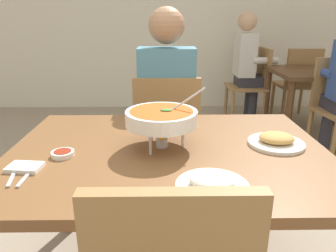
% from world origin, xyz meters
% --- Properties ---
extents(dining_table_main, '(1.34, 0.98, 0.72)m').
position_xyz_m(dining_table_main, '(0.00, 0.00, 0.63)').
color(dining_table_main, brown).
rests_on(dining_table_main, ground_plane).
extents(chair_diner_main, '(0.44, 0.44, 0.90)m').
position_xyz_m(chair_diner_main, '(-0.00, 0.77, 0.51)').
color(chair_diner_main, olive).
rests_on(chair_diner_main, ground_plane).
extents(diner_main, '(0.40, 0.45, 1.31)m').
position_xyz_m(diner_main, '(0.00, 0.81, 0.75)').
color(diner_main, '#2D2D38').
rests_on(diner_main, ground_plane).
extents(curry_bowl, '(0.33, 0.30, 0.26)m').
position_xyz_m(curry_bowl, '(-0.03, 0.02, 0.85)').
color(curry_bowl, silver).
rests_on(curry_bowl, dining_table_main).
extents(rice_plate, '(0.24, 0.24, 0.06)m').
position_xyz_m(rice_plate, '(0.14, -0.33, 0.74)').
color(rice_plate, white).
rests_on(rice_plate, dining_table_main).
extents(appetizer_plate, '(0.24, 0.24, 0.06)m').
position_xyz_m(appetizer_plate, '(0.47, 0.04, 0.74)').
color(appetizer_plate, white).
rests_on(appetizer_plate, dining_table_main).
extents(sauce_dish, '(0.09, 0.09, 0.02)m').
position_xyz_m(sauce_dish, '(-0.42, -0.07, 0.73)').
color(sauce_dish, white).
rests_on(sauce_dish, dining_table_main).
extents(napkin_folded, '(0.13, 0.09, 0.02)m').
position_xyz_m(napkin_folded, '(-0.53, -0.18, 0.73)').
color(napkin_folded, white).
rests_on(napkin_folded, dining_table_main).
extents(fork_utensil, '(0.05, 0.17, 0.01)m').
position_xyz_m(fork_utensil, '(-0.55, -0.23, 0.73)').
color(fork_utensil, silver).
rests_on(fork_utensil, dining_table_main).
extents(spoon_utensil, '(0.01, 0.17, 0.01)m').
position_xyz_m(spoon_utensil, '(-0.50, -0.23, 0.73)').
color(spoon_utensil, silver).
rests_on(spoon_utensil, dining_table_main).
extents(dining_table_far, '(1.00, 0.80, 0.72)m').
position_xyz_m(dining_table_far, '(1.64, 2.04, 0.60)').
color(dining_table_far, '#51331C').
rests_on(dining_table_far, ground_plane).
extents(chair_bg_left, '(0.45, 0.45, 0.90)m').
position_xyz_m(chair_bg_left, '(1.08, 2.56, 0.51)').
color(chair_bg_left, olive).
rests_on(chair_bg_left, ground_plane).
extents(chair_bg_right, '(0.45, 0.45, 0.90)m').
position_xyz_m(chair_bg_right, '(1.63, 2.58, 0.51)').
color(chair_bg_right, olive).
rests_on(chair_bg_right, ground_plane).
extents(patron_bg_left, '(0.45, 0.40, 1.31)m').
position_xyz_m(patron_bg_left, '(0.99, 2.60, 0.75)').
color(patron_bg_left, '#2D2D38').
rests_on(patron_bg_left, ground_plane).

